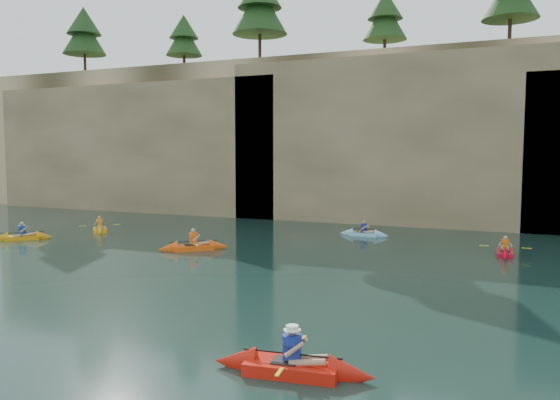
% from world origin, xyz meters
% --- Properties ---
extents(ground, '(160.00, 160.00, 0.00)m').
position_xyz_m(ground, '(0.00, 0.00, 0.00)').
color(ground, black).
rests_on(ground, ground).
extents(cliff, '(70.00, 16.00, 12.00)m').
position_xyz_m(cliff, '(0.00, 30.00, 6.00)').
color(cliff, tan).
rests_on(cliff, ground).
extents(cliff_slab_west, '(26.00, 2.40, 10.56)m').
position_xyz_m(cliff_slab_west, '(-20.00, 22.60, 5.28)').
color(cliff_slab_west, tan).
rests_on(cliff_slab_west, ground).
extents(cliff_slab_center, '(24.00, 2.40, 11.40)m').
position_xyz_m(cliff_slab_center, '(2.00, 22.60, 5.70)').
color(cliff_slab_center, tan).
rests_on(cliff_slab_center, ground).
extents(sea_cave_west, '(4.50, 1.00, 4.00)m').
position_xyz_m(sea_cave_west, '(-18.00, 21.95, 2.00)').
color(sea_cave_west, black).
rests_on(sea_cave_west, ground).
extents(sea_cave_center, '(3.50, 1.00, 3.20)m').
position_xyz_m(sea_cave_center, '(-4.00, 21.95, 1.60)').
color(sea_cave_center, black).
rests_on(sea_cave_center, ground).
extents(sea_cave_east, '(5.00, 1.00, 4.50)m').
position_xyz_m(sea_cave_east, '(10.00, 21.95, 2.25)').
color(sea_cave_east, black).
rests_on(sea_cave_east, ground).
extents(main_kayaker, '(3.69, 2.43, 1.35)m').
position_xyz_m(main_kayaker, '(4.19, -3.00, 0.18)').
color(main_kayaker, red).
rests_on(main_kayaker, ground).
extents(kayaker_orange, '(3.16, 2.84, 1.32)m').
position_xyz_m(kayaker_orange, '(-5.84, 9.03, 0.16)').
color(kayaker_orange, '#FF5810').
rests_on(kayaker_orange, ground).
extents(kayaker_red_far, '(2.25, 3.10, 1.13)m').
position_xyz_m(kayaker_red_far, '(8.27, 13.62, 0.14)').
color(kayaker_red_far, red).
rests_on(kayaker_red_far, ground).
extents(kayaker_yellow, '(2.51, 2.66, 1.20)m').
position_xyz_m(kayaker_yellow, '(-14.33, 12.07, 0.15)').
color(kayaker_yellow, '#FFAF15').
rests_on(kayaker_yellow, ground).
extents(kayaker_ltblue_mid, '(2.92, 2.20, 1.10)m').
position_xyz_m(kayaker_ltblue_mid, '(0.72, 16.79, 0.14)').
color(kayaker_ltblue_mid, '#94D1F8').
rests_on(kayaker_ltblue_mid, ground).
extents(kayaker_extra_west, '(2.81, 2.60, 1.22)m').
position_xyz_m(kayaker_extra_west, '(-16.17, 8.02, 0.15)').
color(kayaker_extra_west, orange).
rests_on(kayaker_extra_west, ground).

